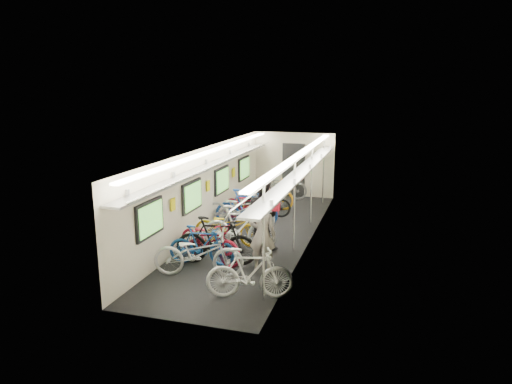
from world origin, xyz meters
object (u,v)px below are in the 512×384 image
Objects in this scene: bicycle_1 at (202,245)px; backpack at (274,203)px; passenger_near at (262,235)px; passenger_mid at (262,214)px; bicycle_0 at (198,253)px.

backpack is (1.41, 1.22, 0.81)m from bicycle_1.
passenger_near is 1.37m from passenger_mid.
bicycle_0 is 0.65m from bicycle_1.
passenger_mid reaches higher than backpack.
passenger_near is at bearing -89.68° from bicycle_1.
passenger_mid is at bearing -83.80° from passenger_near.
bicycle_1 is 0.96× the size of passenger_near.
passenger_near is at bearing -86.11° from backpack.
passenger_mid is (1.04, 1.47, 0.44)m from bicycle_1.
passenger_near is (1.41, 0.14, 0.34)m from bicycle_1.
bicycle_1 is at bearing -3.44° from passenger_near.
backpack is (0.00, 1.07, 0.47)m from passenger_near.
passenger_near reaches higher than bicycle_0.
backpack reaches higher than bicycle_0.
passenger_mid is at bearing 149.99° from backpack.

